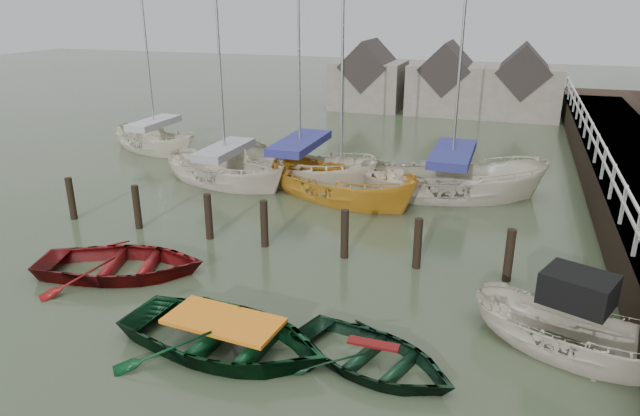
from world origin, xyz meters
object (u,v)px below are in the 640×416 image
at_px(rowboat_dkgreen, 372,366).
at_px(sailboat_e, 157,149).
at_px(sailboat_c, 341,197).
at_px(sailboat_b, 300,180).
at_px(rowboat_red, 123,274).
at_px(sailboat_d, 449,194).
at_px(rowboat_green, 225,350).
at_px(motorboat, 569,349).
at_px(sailboat_a, 227,181).

relative_size(rowboat_dkgreen, sailboat_e, 0.38).
bearing_deg(rowboat_dkgreen, sailboat_c, 39.70).
height_order(rowboat_dkgreen, sailboat_b, sailboat_b).
distance_m(rowboat_red, sailboat_d, 11.76).
xyz_separation_m(rowboat_green, sailboat_c, (-0.57, 9.95, 0.01)).
bearing_deg(sailboat_c, rowboat_dkgreen, -138.16).
distance_m(sailboat_d, sailboat_e, 14.25).
height_order(motorboat, sailboat_a, sailboat_a).
distance_m(rowboat_green, sailboat_e, 17.58).
bearing_deg(motorboat, rowboat_red, 112.20).
distance_m(rowboat_red, sailboat_c, 8.53).
height_order(rowboat_dkgreen, sailboat_a, sailboat_a).
bearing_deg(rowboat_red, sailboat_a, -8.85).
bearing_deg(sailboat_d, sailboat_e, 66.39).
distance_m(rowboat_dkgreen, sailboat_d, 11.00).
xyz_separation_m(motorboat, sailboat_d, (-3.48, 9.27, -0.04)).
bearing_deg(rowboat_red, rowboat_dkgreen, -120.95).
xyz_separation_m(rowboat_red, sailboat_d, (7.30, 9.22, 0.06)).
relative_size(sailboat_d, sailboat_e, 1.44).
xyz_separation_m(motorboat, sailboat_c, (-7.19, 7.80, -0.09)).
relative_size(sailboat_a, sailboat_d, 0.89).
relative_size(rowboat_dkgreen, sailboat_b, 0.28).
relative_size(rowboat_green, sailboat_b, 0.36).
bearing_deg(sailboat_d, sailboat_b, 77.81).
bearing_deg(sailboat_c, rowboat_green, -155.31).
distance_m(rowboat_dkgreen, sailboat_c, 10.16).
bearing_deg(motorboat, rowboat_green, 130.46).
xyz_separation_m(rowboat_red, motorboat, (10.78, -0.05, 0.10)).
bearing_deg(rowboat_red, motorboat, -107.24).
relative_size(sailboat_c, sailboat_d, 0.83).
xyz_separation_m(rowboat_dkgreen, sailboat_d, (0.17, 11.00, 0.06)).
bearing_deg(rowboat_green, sailboat_b, 18.01).
height_order(rowboat_red, motorboat, motorboat).
height_order(rowboat_dkgreen, motorboat, motorboat).
distance_m(motorboat, sailboat_a, 14.36).
relative_size(rowboat_red, sailboat_d, 0.33).
height_order(rowboat_red, sailboat_a, sailboat_a).
relative_size(rowboat_red, sailboat_a, 0.37).
bearing_deg(sailboat_b, rowboat_green, -151.60).
height_order(rowboat_dkgreen, sailboat_e, sailboat_e).
bearing_deg(sailboat_b, rowboat_red, -174.37).
height_order(rowboat_green, sailboat_e, sailboat_e).
distance_m(sailboat_a, sailboat_b, 2.89).
height_order(motorboat, sailboat_b, sailboat_b).
bearing_deg(rowboat_dkgreen, sailboat_d, 18.41).
distance_m(sailboat_b, sailboat_e, 8.69).
bearing_deg(sailboat_c, sailboat_e, 91.07).
relative_size(rowboat_dkgreen, sailboat_c, 0.32).
bearing_deg(sailboat_e, sailboat_b, -85.19).
bearing_deg(sailboat_d, rowboat_red, 127.57).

